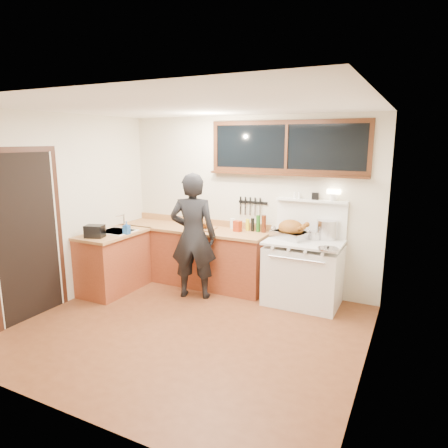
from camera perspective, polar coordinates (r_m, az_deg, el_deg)
The scene contains 20 objects.
ground_plane at distance 5.01m, azimuth -5.01°, elevation -14.89°, with size 4.00×3.50×0.02m, color #5D2F18.
room_shell at distance 4.51m, azimuth -5.40°, elevation 4.27°, with size 4.10×3.60×2.65m.
counter_back at distance 6.39m, azimuth -4.45°, elevation -4.41°, with size 2.44×0.64×1.00m.
counter_left at distance 6.27m, azimuth -15.48°, elevation -5.16°, with size 0.64×1.09×0.90m.
sink_unit at distance 6.21m, azimuth -15.09°, elevation -1.52°, with size 0.50×0.45×0.37m.
vintage_stove at distance 5.67m, azimuth 11.27°, elevation -6.60°, with size 1.02×0.74×1.59m.
back_window at distance 5.80m, azimuth 8.86°, elevation 9.98°, with size 2.32×0.13×0.77m.
left_doorway at distance 5.55m, azimuth -26.19°, elevation -1.38°, with size 0.02×1.04×2.17m.
knife_strip at distance 6.05m, azimuth 4.00°, elevation 3.01°, with size 0.46×0.03×0.28m.
man at distance 5.69m, azimuth -4.42°, elevation -1.75°, with size 0.76×0.61×1.81m.
soap_bottle at distance 5.97m, azimuth -13.76°, elevation -0.52°, with size 0.10×0.10×0.19m.
toaster at distance 5.89m, azimuth -17.99°, elevation -1.00°, with size 0.30×0.24×0.18m.
cutting_board at distance 6.14m, azimuth -3.32°, elevation -0.23°, with size 0.51×0.42×0.15m.
roast_turkey at distance 5.64m, azimuth 9.58°, elevation -0.97°, with size 0.59×0.52×0.26m.
stockpot at distance 5.68m, azimuth 14.51°, elevation -0.78°, with size 0.31×0.31×0.27m.
saucepan at distance 5.63m, azimuth 12.85°, elevation -1.61°, with size 0.15×0.27×0.11m.
pot_lid at distance 5.17m, azimuth 14.65°, elevation -3.43°, with size 0.27×0.27×0.04m.
coffee_tin at distance 5.97m, azimuth 1.94°, elevation -0.31°, with size 0.12×0.11×0.16m.
pitcher at distance 6.17m, azimuth 1.24°, elevation 0.06°, with size 0.09×0.09×0.16m.
bottle_cluster at distance 5.97m, azimuth 4.76°, elevation -0.02°, with size 0.32×0.07×0.26m.
Camera 1 is at (2.36, -3.80, 2.25)m, focal length 32.00 mm.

